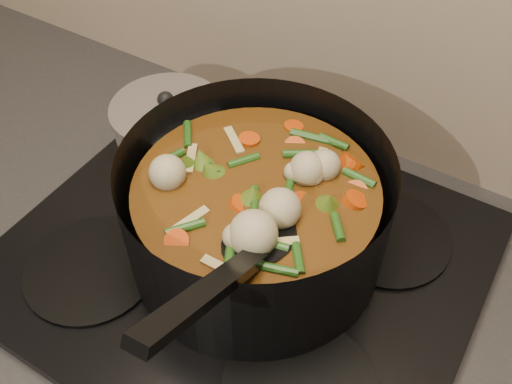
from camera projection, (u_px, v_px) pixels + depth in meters
The scene contains 3 objects.
stovetop at pixel (243, 257), 0.80m from camera, with size 0.62×0.54×0.03m.
stockpot at pixel (256, 214), 0.74m from camera, with size 0.38×0.48×0.25m.
saucepan at pixel (171, 136), 0.87m from camera, with size 0.17×0.17×0.14m.
Camera 1 is at (0.26, 1.53, 1.57)m, focal length 40.00 mm.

